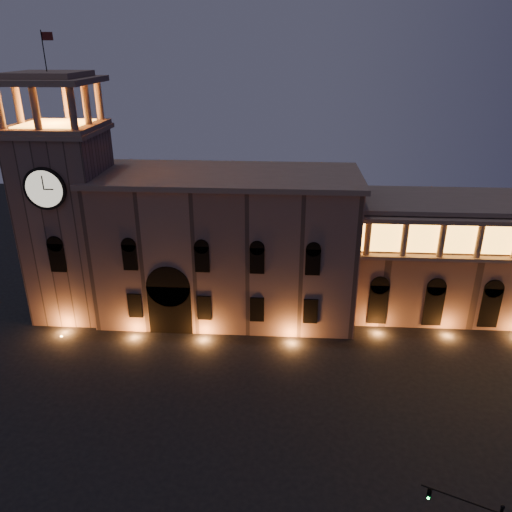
# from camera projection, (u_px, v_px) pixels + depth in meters

# --- Properties ---
(ground) EXTENTS (160.00, 160.00, 0.00)m
(ground) POSITION_uv_depth(u_px,v_px,m) (222.00, 435.00, 43.03)
(ground) COLOR black
(ground) RESTS_ON ground
(government_building) EXTENTS (30.80, 12.80, 17.60)m
(government_building) POSITION_uv_depth(u_px,v_px,m) (226.00, 245.00, 59.84)
(government_building) COLOR #806154
(government_building) RESTS_ON ground
(clock_tower) EXTENTS (9.80, 9.80, 32.40)m
(clock_tower) POSITION_uv_depth(u_px,v_px,m) (69.00, 215.00, 58.61)
(clock_tower) COLOR #806154
(clock_tower) RESTS_ON ground
(colonnade_wing) EXTENTS (40.60, 11.50, 14.50)m
(colonnade_wing) POSITION_uv_depth(u_px,v_px,m) (509.00, 257.00, 60.20)
(colonnade_wing) COLOR #7B5C4F
(colonnade_wing) RESTS_ON ground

